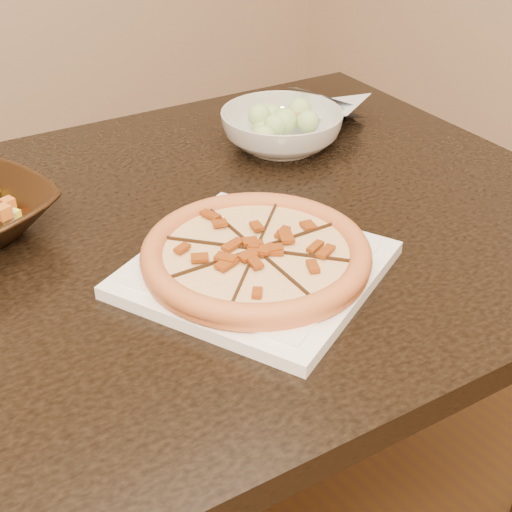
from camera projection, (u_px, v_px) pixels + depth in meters
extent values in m
cube|color=black|center=(130.00, 255.00, 1.03)|extent=(1.51, 1.05, 0.04)
cylinder|color=black|center=(298.00, 235.00, 1.81)|extent=(0.07, 0.07, 0.71)
cube|color=white|center=(256.00, 269.00, 0.95)|extent=(0.39, 0.39, 0.02)
cube|color=white|center=(256.00, 262.00, 0.94)|extent=(0.33, 0.33, 0.00)
cylinder|color=orange|center=(256.00, 257.00, 0.94)|extent=(0.30, 0.30, 0.01)
torus|color=orange|center=(256.00, 252.00, 0.93)|extent=(0.30, 0.30, 0.03)
cylinder|color=beige|center=(256.00, 253.00, 0.93)|extent=(0.24, 0.24, 0.01)
cube|color=black|center=(256.00, 250.00, 0.93)|extent=(0.03, 0.30, 0.01)
cube|color=black|center=(256.00, 250.00, 0.93)|extent=(0.20, 0.23, 0.01)
cube|color=black|center=(256.00, 250.00, 0.93)|extent=(0.30, 0.03, 0.01)
cube|color=black|center=(256.00, 250.00, 0.93)|extent=(0.23, 0.20, 0.01)
cube|color=#A34C12|center=(270.00, 243.00, 0.94)|extent=(0.03, 0.02, 0.00)
cube|color=#A34C12|center=(282.00, 234.00, 0.96)|extent=(0.03, 0.02, 0.00)
cube|color=#A34C12|center=(285.00, 222.00, 0.98)|extent=(0.03, 0.02, 0.00)
cube|color=#A34C12|center=(262.00, 236.00, 0.95)|extent=(0.03, 0.03, 0.00)
cube|color=#A34C12|center=(258.00, 225.00, 0.98)|extent=(0.03, 0.03, 0.00)
cube|color=#A34C12|center=(244.00, 216.00, 1.00)|extent=(0.02, 0.03, 0.00)
cube|color=#A34C12|center=(244.00, 234.00, 0.96)|extent=(0.02, 0.03, 0.00)
cube|color=#A34C12|center=(226.00, 227.00, 0.97)|extent=(0.01, 0.02, 0.00)
cube|color=#A34C12|center=(201.00, 225.00, 0.98)|extent=(0.02, 0.03, 0.00)
cube|color=#A34C12|center=(224.00, 240.00, 0.94)|extent=(0.02, 0.03, 0.00)
cube|color=#A34C12|center=(200.00, 242.00, 0.94)|extent=(0.03, 0.03, 0.00)
cube|color=#A34C12|center=(235.00, 248.00, 0.93)|extent=(0.03, 0.02, 0.00)
cube|color=#A34C12|center=(215.00, 255.00, 0.91)|extent=(0.03, 0.02, 0.00)
cube|color=#A34C12|center=(200.00, 266.00, 0.89)|extent=(0.03, 0.02, 0.00)
cube|color=#A34C12|center=(237.00, 258.00, 0.91)|extent=(0.03, 0.02, 0.00)
cube|color=#A34C12|center=(230.00, 271.00, 0.88)|extent=(0.03, 0.02, 0.00)
cube|color=#A34C12|center=(234.00, 286.00, 0.85)|extent=(0.03, 0.03, 0.00)
cube|color=#A34C12|center=(254.00, 266.00, 0.89)|extent=(0.03, 0.03, 0.00)
cube|color=#A34C12|center=(267.00, 278.00, 0.87)|extent=(0.02, 0.03, 0.00)
cube|color=#A34C12|center=(264.00, 257.00, 0.91)|extent=(0.02, 0.03, 0.00)
cube|color=#A34C12|center=(282.00, 265.00, 0.89)|extent=(0.01, 0.02, 0.00)
cube|color=#A34C12|center=(307.00, 268.00, 0.89)|extent=(0.02, 0.03, 0.00)
cube|color=#A34C12|center=(279.00, 253.00, 0.92)|extent=(0.02, 0.03, 0.00)
cube|color=#A34C12|center=(302.00, 252.00, 0.92)|extent=(0.03, 0.03, 0.00)
cube|color=#A34C12|center=(323.00, 245.00, 0.93)|extent=(0.03, 0.02, 0.00)
cube|color=#A34C12|center=(285.00, 243.00, 0.94)|extent=(0.03, 0.02, 0.00)
imported|color=silver|center=(282.00, 130.00, 1.28)|extent=(0.28, 0.28, 0.07)
sphere|color=#BCE58B|center=(282.00, 102.00, 1.25)|extent=(0.04, 0.04, 0.04)
sphere|color=#BCE58B|center=(285.00, 98.00, 1.27)|extent=(0.04, 0.04, 0.04)
sphere|color=#BCE58B|center=(271.00, 95.00, 1.28)|extent=(0.04, 0.04, 0.04)
sphere|color=#BCE58B|center=(276.00, 101.00, 1.26)|extent=(0.04, 0.04, 0.04)
sphere|color=#BCE58B|center=(265.00, 104.00, 1.25)|extent=(0.04, 0.04, 0.04)
sphere|color=#BCE58B|center=(281.00, 102.00, 1.25)|extent=(0.04, 0.04, 0.04)
sphere|color=#BCE58B|center=(284.00, 107.00, 1.23)|extent=(0.04, 0.04, 0.04)
sphere|color=#BCE58B|center=(301.00, 108.00, 1.23)|extent=(0.04, 0.04, 0.04)
sphere|color=#BCE58B|center=(290.00, 102.00, 1.25)|extent=(0.04, 0.04, 0.04)
cube|color=orange|center=(286.00, 100.00, 1.29)|extent=(0.02, 0.02, 0.01)
cube|color=orange|center=(264.00, 109.00, 1.25)|extent=(0.02, 0.02, 0.01)
cube|color=orange|center=(297.00, 112.00, 1.24)|extent=(0.02, 0.02, 0.01)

